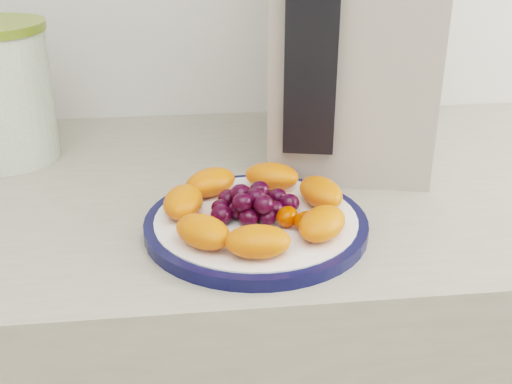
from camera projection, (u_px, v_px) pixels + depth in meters
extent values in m
cylinder|color=#0B1037|center=(256.00, 225.00, 0.75)|extent=(0.26, 0.26, 0.01)
cylinder|color=white|center=(256.00, 224.00, 0.75)|extent=(0.24, 0.24, 0.02)
cube|color=#A2998C|center=(353.00, 24.00, 0.91)|extent=(0.28, 0.34, 0.38)
cube|color=black|center=(312.00, 43.00, 0.78)|extent=(0.07, 0.04, 0.28)
ellipsoid|color=#EE4A11|center=(321.00, 192.00, 0.77)|extent=(0.06, 0.08, 0.03)
ellipsoid|color=#EE4A11|center=(272.00, 176.00, 0.81)|extent=(0.08, 0.07, 0.03)
ellipsoid|color=#EE4A11|center=(211.00, 182.00, 0.80)|extent=(0.08, 0.08, 0.03)
ellipsoid|color=#EE4A11|center=(183.00, 202.00, 0.75)|extent=(0.06, 0.08, 0.03)
ellipsoid|color=#EE4A11|center=(203.00, 232.00, 0.68)|extent=(0.08, 0.08, 0.03)
ellipsoid|color=#EE4A11|center=(258.00, 241.00, 0.66)|extent=(0.07, 0.05, 0.03)
ellipsoid|color=#EE4A11|center=(322.00, 223.00, 0.70)|extent=(0.08, 0.08, 0.03)
ellipsoid|color=black|center=(256.00, 210.00, 0.74)|extent=(0.02, 0.02, 0.02)
ellipsoid|color=black|center=(275.00, 209.00, 0.74)|extent=(0.02, 0.02, 0.02)
ellipsoid|color=black|center=(263.00, 202.00, 0.76)|extent=(0.02, 0.02, 0.02)
ellipsoid|color=black|center=(245.00, 202.00, 0.76)|extent=(0.02, 0.02, 0.02)
ellipsoid|color=black|center=(237.00, 211.00, 0.74)|extent=(0.02, 0.02, 0.02)
ellipsoid|color=black|center=(248.00, 218.00, 0.72)|extent=(0.02, 0.02, 0.02)
ellipsoid|color=black|center=(267.00, 217.00, 0.73)|extent=(0.02, 0.02, 0.02)
ellipsoid|color=black|center=(289.00, 203.00, 0.75)|extent=(0.02, 0.02, 0.02)
ellipsoid|color=black|center=(278.00, 197.00, 0.77)|extent=(0.02, 0.02, 0.02)
ellipsoid|color=black|center=(261.00, 194.00, 0.78)|extent=(0.02, 0.02, 0.02)
ellipsoid|color=black|center=(243.00, 194.00, 0.78)|extent=(0.02, 0.02, 0.02)
ellipsoid|color=black|center=(228.00, 199.00, 0.76)|extent=(0.02, 0.02, 0.02)
ellipsoid|color=black|center=(220.00, 208.00, 0.75)|extent=(0.02, 0.02, 0.02)
ellipsoid|color=black|center=(221.00, 215.00, 0.73)|extent=(0.03, 0.03, 0.02)
ellipsoid|color=black|center=(256.00, 197.00, 0.73)|extent=(0.02, 0.02, 0.02)
ellipsoid|color=black|center=(259.00, 190.00, 0.75)|extent=(0.02, 0.02, 0.02)
ellipsoid|color=black|center=(241.00, 193.00, 0.74)|extent=(0.02, 0.02, 0.02)
ellipsoid|color=black|center=(243.00, 203.00, 0.72)|extent=(0.02, 0.02, 0.02)
ellipsoid|color=black|center=(264.00, 204.00, 0.72)|extent=(0.02, 0.02, 0.02)
ellipsoid|color=#C42F00|center=(307.00, 222.00, 0.71)|extent=(0.03, 0.03, 0.02)
ellipsoid|color=#C42F00|center=(329.00, 218.00, 0.72)|extent=(0.04, 0.03, 0.02)
ellipsoid|color=#C42F00|center=(322.00, 230.00, 0.69)|extent=(0.04, 0.04, 0.02)
ellipsoid|color=#C42F00|center=(287.00, 217.00, 0.72)|extent=(0.04, 0.04, 0.02)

